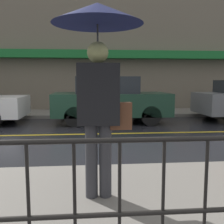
% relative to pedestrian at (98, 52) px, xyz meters
% --- Properties ---
extents(ground_plane, '(80.00, 80.00, 0.00)m').
position_rel_pedestrian_xyz_m(ground_plane, '(-1.56, 4.13, -1.76)').
color(ground_plane, black).
extents(sidewalk_far, '(28.00, 2.15, 0.13)m').
position_rel_pedestrian_xyz_m(sidewalk_far, '(-1.56, 8.21, -1.69)').
color(sidewalk_far, slate).
rests_on(sidewalk_far, ground_plane).
extents(lane_marking, '(25.20, 0.12, 0.01)m').
position_rel_pedestrian_xyz_m(lane_marking, '(-1.56, 4.13, -1.75)').
color(lane_marking, gold).
rests_on(lane_marking, ground_plane).
extents(building_storefront, '(28.00, 0.85, 6.67)m').
position_rel_pedestrian_xyz_m(building_storefront, '(-1.56, 9.42, 1.54)').
color(building_storefront, '#706656').
rests_on(building_storefront, ground_plane).
extents(pedestrian, '(0.98, 0.98, 2.14)m').
position_rel_pedestrian_xyz_m(pedestrian, '(0.00, 0.00, 0.00)').
color(pedestrian, '#333338').
rests_on(pedestrian, sidewalk_near).
extents(car_dark_green, '(3.91, 1.82, 1.58)m').
position_rel_pedestrian_xyz_m(car_dark_green, '(0.61, 6.09, -0.96)').
color(car_dark_green, '#193828').
rests_on(car_dark_green, ground_plane).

